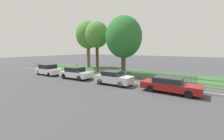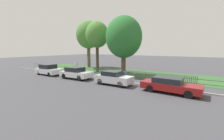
% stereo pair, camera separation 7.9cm
% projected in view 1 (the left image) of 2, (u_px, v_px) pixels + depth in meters
% --- Properties ---
extents(ground_plane, '(120.00, 120.00, 0.00)m').
position_uv_depth(ground_plane, '(126.00, 83.00, 15.50)').
color(ground_plane, '#424247').
extents(kerb_stone, '(42.93, 0.20, 0.12)m').
position_uv_depth(kerb_stone, '(126.00, 82.00, 15.58)').
color(kerb_stone, gray).
rests_on(kerb_stone, ground).
extents(grass_strip, '(42.93, 7.01, 0.01)m').
position_uv_depth(grass_strip, '(146.00, 75.00, 20.51)').
color(grass_strip, '#33602D').
rests_on(grass_strip, ground).
extents(park_fence, '(42.93, 0.05, 0.96)m').
position_uv_depth(park_fence, '(136.00, 75.00, 17.53)').
color(park_fence, '#4C4C51').
rests_on(park_fence, ground).
extents(parked_car_silver_hatchback, '(3.80, 1.84, 1.44)m').
position_uv_depth(parked_car_silver_hatchback, '(49.00, 70.00, 20.30)').
color(parked_car_silver_hatchback, silver).
rests_on(parked_car_silver_hatchback, ground).
extents(parked_car_black_saloon, '(3.93, 1.92, 1.38)m').
position_uv_depth(parked_car_black_saloon, '(76.00, 73.00, 17.68)').
color(parked_car_black_saloon, silver).
rests_on(parked_car_black_saloon, ground).
extents(parked_car_navy_estate, '(3.71, 1.64, 1.35)m').
position_uv_depth(parked_car_navy_estate, '(113.00, 78.00, 14.82)').
color(parked_car_navy_estate, '#BCBCC1').
rests_on(parked_car_navy_estate, ground).
extents(parked_car_red_compact, '(4.63, 1.83, 1.26)m').
position_uv_depth(parked_car_red_compact, '(170.00, 85.00, 12.12)').
color(parked_car_red_compact, maroon).
rests_on(parked_car_red_compact, ground).
extents(covered_motorcycle, '(1.88, 0.91, 1.04)m').
position_uv_depth(covered_motorcycle, '(121.00, 75.00, 17.03)').
color(covered_motorcycle, black).
rests_on(covered_motorcycle, ground).
extents(tree_nearest_kerb, '(4.49, 4.49, 8.71)m').
position_uv_depth(tree_nearest_kerb, '(88.00, 35.00, 27.89)').
color(tree_nearest_kerb, brown).
rests_on(tree_nearest_kerb, ground).
extents(tree_behind_motorcycle, '(3.42, 3.42, 7.59)m').
position_uv_depth(tree_behind_motorcycle, '(97.00, 35.00, 22.23)').
color(tree_behind_motorcycle, '#473828').
rests_on(tree_behind_motorcycle, ground).
extents(tree_mid_park, '(4.72, 4.72, 7.75)m').
position_uv_depth(tree_mid_park, '(124.00, 37.00, 19.41)').
color(tree_mid_park, brown).
rests_on(tree_mid_park, ground).
extents(pedestrian_near_fence, '(0.40, 0.41, 1.79)m').
position_uv_depth(pedestrian_near_fence, '(76.00, 66.00, 21.87)').
color(pedestrian_near_fence, black).
rests_on(pedestrian_near_fence, ground).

